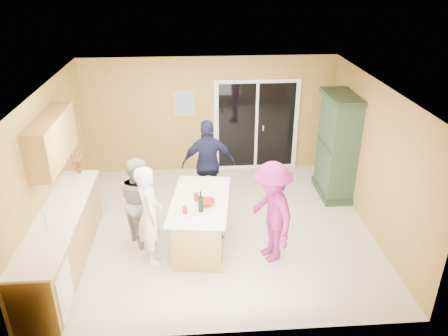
{
  "coord_description": "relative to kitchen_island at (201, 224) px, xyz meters",
  "views": [
    {
      "loc": [
        -0.34,
        -6.72,
        4.42
      ],
      "look_at": [
        0.15,
        0.1,
        1.15
      ],
      "focal_mm": 35.0,
      "sensor_mm": 36.0,
      "label": 1
    }
  ],
  "objects": [
    {
      "name": "tulip_vase",
      "position": [
        -2.17,
        1.03,
        0.73
      ],
      "size": [
        0.23,
        0.16,
        0.4
      ],
      "primitive_type": "imported",
      "rotation": [
        0.0,
        0.0,
        0.1
      ],
      "color": "red",
      "rests_on": "left_cabinet_run"
    },
    {
      "name": "wine_bottle",
      "position": [
        0.0,
        -0.37,
        0.61
      ],
      "size": [
        0.08,
        0.08,
        0.35
      ],
      "rotation": [
        0.0,
        0.0,
        0.24
      ],
      "color": "black",
      "rests_on": "kitchen_island"
    },
    {
      "name": "white_plate",
      "position": [
        -0.04,
        -0.64,
        0.48
      ],
      "size": [
        0.24,
        0.24,
        0.02
      ],
      "primitive_type": "cylinder",
      "rotation": [
        0.0,
        0.0,
        -0.04
      ],
      "color": "white",
      "rests_on": "kitchen_island"
    },
    {
      "name": "framed_picture",
      "position": [
        -0.27,
        2.99,
        1.18
      ],
      "size": [
        0.46,
        0.04,
        0.56
      ],
      "color": "tan",
      "rests_on": "wall_back"
    },
    {
      "name": "sliding_door",
      "position": [
        1.33,
        2.97,
        0.63
      ],
      "size": [
        1.9,
        0.07,
        2.1
      ],
      "color": "white",
      "rests_on": "floor"
    },
    {
      "name": "green_hutch",
      "position": [
        2.77,
        1.64,
        0.62
      ],
      "size": [
        0.61,
        1.16,
        2.12
      ],
      "color": "#233925",
      "rests_on": "floor"
    },
    {
      "name": "wall_back",
      "position": [
        0.28,
        3.01,
        0.88
      ],
      "size": [
        5.5,
        0.1,
        2.6
      ],
      "primitive_type": "cube",
      "color": "tan",
      "rests_on": "ground"
    },
    {
      "name": "tumbler_far",
      "position": [
        -0.24,
        -0.41,
        0.53
      ],
      "size": [
        0.1,
        0.1,
        0.12
      ],
      "primitive_type": "cylinder",
      "rotation": [
        0.0,
        0.0,
        0.26
      ],
      "color": "#AC1913",
      "rests_on": "kitchen_island"
    },
    {
      "name": "wall_right",
      "position": [
        3.03,
        0.51,
        0.88
      ],
      "size": [
        0.1,
        5.0,
        2.6
      ],
      "primitive_type": "cube",
      "color": "tan",
      "rests_on": "ground"
    },
    {
      "name": "woman_magenta",
      "position": [
        1.11,
        -0.42,
        0.43
      ],
      "size": [
        0.91,
        1.23,
        1.69
      ],
      "primitive_type": "imported",
      "rotation": [
        0.0,
        0.0,
        -1.28
      ],
      "color": "#841C60",
      "rests_on": "floor"
    },
    {
      "name": "serving_bowl",
      "position": [
        0.09,
        -0.16,
        0.5
      ],
      "size": [
        0.28,
        0.28,
        0.07
      ],
      "primitive_type": "imported",
      "rotation": [
        0.0,
        0.0,
        -0.02
      ],
      "color": "#AC1913",
      "rests_on": "kitchen_island"
    },
    {
      "name": "woman_grey",
      "position": [
        -1.02,
        0.24,
        0.36
      ],
      "size": [
        0.89,
        0.95,
        1.55
      ],
      "primitive_type": "imported",
      "rotation": [
        0.0,
        0.0,
        2.13
      ],
      "color": "#9F9FA1",
      "rests_on": "floor"
    },
    {
      "name": "wall_front",
      "position": [
        0.28,
        -1.99,
        0.88
      ],
      "size": [
        5.5,
        0.1,
        2.6
      ],
      "primitive_type": "cube",
      "color": "tan",
      "rests_on": "ground"
    },
    {
      "name": "left_cabinet_run",
      "position": [
        -2.16,
        -0.54,
        0.05
      ],
      "size": [
        0.65,
        3.05,
        1.24
      ],
      "color": "#AC7A42",
      "rests_on": "floor"
    },
    {
      "name": "ceiling",
      "position": [
        0.28,
        0.51,
        2.18
      ],
      "size": [
        5.5,
        5.0,
        0.1
      ],
      "primitive_type": "cube",
      "color": "white",
      "rests_on": "wall_back"
    },
    {
      "name": "floor",
      "position": [
        0.28,
        0.51,
        -0.42
      ],
      "size": [
        5.5,
        5.5,
        0.0
      ],
      "primitive_type": "plane",
      "color": "beige",
      "rests_on": "ground"
    },
    {
      "name": "tumbler_near",
      "position": [
        -0.06,
        -0.01,
        0.53
      ],
      "size": [
        0.11,
        0.11,
        0.12
      ],
      "primitive_type": "cylinder",
      "rotation": [
        0.0,
        0.0,
        0.41
      ],
      "color": "#AC1913",
      "rests_on": "kitchen_island"
    },
    {
      "name": "kitchen_island",
      "position": [
        0.0,
        0.0,
        0.0
      ],
      "size": [
        1.12,
        1.79,
        0.89
      ],
      "rotation": [
        0.0,
        0.0,
        -0.12
      ],
      "color": "#AC7A42",
      "rests_on": "floor"
    },
    {
      "name": "wall_left",
      "position": [
        -2.47,
        0.51,
        0.88
      ],
      "size": [
        0.1,
        5.0,
        2.6
      ],
      "primitive_type": "cube",
      "color": "tan",
      "rests_on": "ground"
    },
    {
      "name": "woman_navy",
      "position": [
        0.19,
        1.38,
        0.46
      ],
      "size": [
        1.05,
        0.47,
        1.76
      ],
      "primitive_type": "imported",
      "rotation": [
        0.0,
        0.0,
        3.18
      ],
      "color": "#191A38",
      "rests_on": "floor"
    },
    {
      "name": "woman_white",
      "position": [
        -0.8,
        -0.32,
        0.41
      ],
      "size": [
        0.53,
        0.68,
        1.66
      ],
      "primitive_type": "imported",
      "rotation": [
        0.0,
        0.0,
        1.82
      ],
      "color": "white",
      "rests_on": "floor"
    },
    {
      "name": "upper_cabinets",
      "position": [
        -2.29,
        0.31,
        1.46
      ],
      "size": [
        0.35,
        1.6,
        0.75
      ],
      "primitive_type": "cube",
      "color": "#AC7A42",
      "rests_on": "wall_left"
    }
  ]
}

